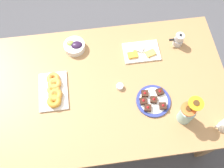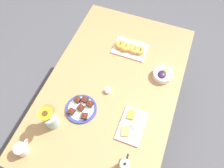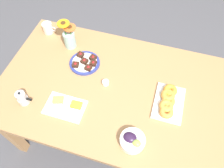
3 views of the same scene
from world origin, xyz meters
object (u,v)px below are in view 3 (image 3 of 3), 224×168
at_px(dining_table, 112,94).
at_px(moka_pot, 22,98).
at_px(coffee_mug, 48,28).
at_px(jam_cup_honey, 106,83).
at_px(cheese_platter, 66,107).
at_px(flower_vase, 69,38).
at_px(croissant_platter, 168,101).
at_px(dessert_plate, 85,63).
at_px(grape_bowl, 132,140).

xyz_separation_m(dining_table, moka_pot, (-0.52, -0.28, 0.13)).
xyz_separation_m(coffee_mug, jam_cup_honey, (0.61, -0.36, -0.03)).
distance_m(cheese_platter, flower_vase, 0.56).
distance_m(croissant_platter, dessert_plate, 0.66).
relative_size(jam_cup_honey, dessert_plate, 0.21).
bearing_deg(dessert_plate, cheese_platter, -88.39).
xyz_separation_m(coffee_mug, cheese_platter, (0.42, -0.61, -0.03)).
distance_m(croissant_platter, jam_cup_honey, 0.44).
height_order(dining_table, grape_bowl, grape_bowl).
height_order(flower_vase, moka_pot, flower_vase).
relative_size(coffee_mug, croissant_platter, 0.39).
xyz_separation_m(jam_cup_honey, moka_pot, (-0.47, -0.29, 0.03)).
bearing_deg(cheese_platter, coffee_mug, 124.37).
relative_size(dining_table, flower_vase, 6.62).
bearing_deg(cheese_platter, moka_pot, -171.67).
bearing_deg(flower_vase, cheese_platter, -70.67).
bearing_deg(dining_table, cheese_platter, -135.47).
bearing_deg(dessert_plate, dining_table, -29.32).
relative_size(grape_bowl, flower_vase, 0.63).
xyz_separation_m(dining_table, cheese_platter, (-0.24, -0.24, 0.10)).
bearing_deg(cheese_platter, jam_cup_honey, 52.83).
xyz_separation_m(dining_table, croissant_platter, (0.39, -0.01, 0.11)).
relative_size(croissant_platter, jam_cup_honey, 6.12).
relative_size(cheese_platter, croissant_platter, 0.89).
relative_size(jam_cup_honey, moka_pot, 0.40).
xyz_separation_m(jam_cup_honey, flower_vase, (-0.38, 0.27, 0.07)).
distance_m(coffee_mug, cheese_platter, 0.74).
xyz_separation_m(croissant_platter, dessert_plate, (-0.64, 0.15, -0.01)).
xyz_separation_m(dessert_plate, flower_vase, (-0.17, 0.14, 0.07)).
bearing_deg(dining_table, coffee_mug, 150.63).
distance_m(dining_table, croissant_platter, 0.40).
height_order(dining_table, coffee_mug, coffee_mug).
relative_size(dining_table, croissant_platter, 5.45).
distance_m(grape_bowl, moka_pot, 0.75).
bearing_deg(coffee_mug, dining_table, -29.37).
height_order(grape_bowl, flower_vase, flower_vase).
bearing_deg(jam_cup_honey, moka_pot, -147.99).
xyz_separation_m(croissant_platter, moka_pot, (-0.91, -0.27, 0.03)).
bearing_deg(croissant_platter, cheese_platter, -160.12).
distance_m(dining_table, cheese_platter, 0.36).
relative_size(coffee_mug, flower_vase, 0.48).
bearing_deg(moka_pot, dining_table, 28.24).
relative_size(dining_table, moka_pot, 13.45).
bearing_deg(cheese_platter, flower_vase, 109.33).
distance_m(dining_table, flower_vase, 0.54).
bearing_deg(dessert_plate, grape_bowl, -45.05).
bearing_deg(jam_cup_honey, coffee_mug, 149.56).
xyz_separation_m(cheese_platter, moka_pot, (-0.28, -0.04, 0.04)).
xyz_separation_m(grape_bowl, dessert_plate, (-0.48, 0.48, -0.02)).
height_order(coffee_mug, cheese_platter, coffee_mug).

